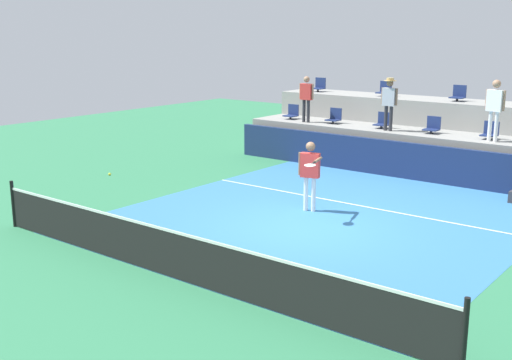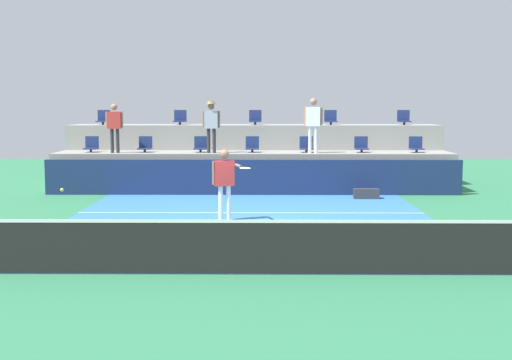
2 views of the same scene
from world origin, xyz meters
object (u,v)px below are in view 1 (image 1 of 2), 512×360
stadium_chair_lower_far_left (292,113)px  stadium_chair_lower_mid_right (490,132)px  tennis_ball (110,174)px  stadium_chair_upper_far_left (319,86)px  stadium_chair_upper_center (458,95)px  spectator_with_hat (389,99)px  spectator_in_grey (495,104)px  stadium_chair_lower_left (334,117)px  stadium_chair_upper_left (385,90)px  tennis_player (310,169)px  stadium_chair_lower_center (432,126)px  spectator_in_white (306,95)px  stadium_chair_lower_mid_left (383,122)px

stadium_chair_lower_far_left → stadium_chair_lower_mid_right: same height
stadium_chair_lower_far_left → tennis_ball: (1.98, -9.93, -0.22)m
stadium_chair_upper_far_left → stadium_chair_upper_center: 5.40m
stadium_chair_lower_mid_right → spectator_with_hat: bearing=-172.9°
spectator_in_grey → tennis_ball: (-5.30, -9.54, -1.08)m
stadium_chair_lower_left → spectator_with_hat: 2.39m
stadium_chair_lower_left → stadium_chair_upper_center: bearing=26.5°
tennis_ball → stadium_chair_upper_left: bearing=86.4°
stadium_chair_lower_far_left → tennis_player: 7.69m
stadium_chair_upper_far_left → stadium_chair_lower_center: bearing=-18.7°
stadium_chair_lower_left → spectator_in_grey: 5.58m
stadium_chair_lower_center → spectator_in_white: 4.52m
spectator_with_hat → stadium_chair_lower_left: bearing=170.2°
stadium_chair_lower_far_left → tennis_player: (4.75, -6.03, -0.40)m
stadium_chair_lower_mid_right → stadium_chair_lower_mid_left: bearing=180.0°
stadium_chair_upper_center → spectator_in_white: bearing=-154.2°
stadium_chair_lower_mid_right → tennis_ball: bearing=-117.2°
stadium_chair_lower_far_left → tennis_player: stadium_chair_lower_far_left is taller
stadium_chair_upper_left → tennis_player: bearing=-75.4°
stadium_chair_lower_far_left → spectator_with_hat: 4.09m
stadium_chair_lower_center → tennis_player: (-0.56, -6.03, -0.40)m
stadium_chair_lower_far_left → spectator_in_grey: (7.28, -0.38, 0.86)m
stadium_chair_lower_left → stadium_chair_upper_left: bearing=62.4°
stadium_chair_lower_mid_left → stadium_chair_lower_center: (1.70, 0.00, 0.00)m
stadium_chair_lower_left → stadium_chair_upper_far_left: (-1.79, 1.80, 0.85)m
stadium_chair_lower_mid_right → stadium_chair_upper_center: bearing=133.4°
stadium_chair_lower_center → stadium_chair_lower_mid_right: size_ratio=1.00×
stadium_chair_lower_mid_right → tennis_player: 6.48m
tennis_player → stadium_chair_lower_mid_left: bearing=100.7°
stadium_chair_lower_mid_left → stadium_chair_lower_mid_right: same height
stadium_chair_lower_center → spectator_in_grey: spectator_in_grey is taller
tennis_player → spectator_with_hat: spectator_with_hat is taller
stadium_chair_lower_far_left → tennis_ball: bearing=-78.7°
stadium_chair_lower_far_left → stadium_chair_upper_far_left: stadium_chair_upper_far_left is taller
stadium_chair_upper_left → tennis_player: 8.19m
stadium_chair_lower_left → spectator_in_grey: bearing=-4.0°
stadium_chair_upper_far_left → stadium_chair_upper_left: (2.73, 0.00, 0.00)m
stadium_chair_lower_mid_left → tennis_ball: stadium_chair_lower_mid_left is taller
stadium_chair_lower_mid_left → stadium_chair_lower_mid_right: 3.48m
stadium_chair_upper_far_left → spectator_in_grey: bearing=-16.7°
stadium_chair_lower_center → stadium_chair_upper_center: size_ratio=1.00×
stadium_chair_upper_center → tennis_player: (-0.63, -7.83, -1.25)m
stadium_chair_lower_mid_left → tennis_player: 6.15m
stadium_chair_lower_far_left → stadium_chair_upper_left: (2.72, 1.80, 0.85)m
spectator_in_white → spectator_with_hat: (3.13, 0.00, 0.07)m
stadium_chair_lower_far_left → stadium_chair_lower_mid_left: same height
stadium_chair_upper_far_left → spectator_with_hat: size_ratio=0.31×
stadium_chair_upper_center → spectator_with_hat: (-1.39, -2.18, -0.05)m
stadium_chair_lower_mid_left → stadium_chair_upper_center: 2.67m
spectator_in_white → tennis_ball: 9.65m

